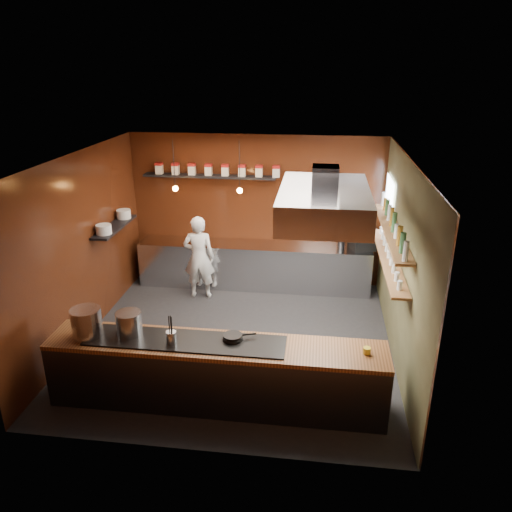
% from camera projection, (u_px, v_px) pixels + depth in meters
% --- Properties ---
extents(floor, '(5.00, 5.00, 0.00)m').
position_uv_depth(floor, '(237.00, 341.00, 8.20)').
color(floor, black).
rests_on(floor, ground).
extents(back_wall, '(5.00, 0.00, 5.00)m').
position_uv_depth(back_wall, '(256.00, 211.00, 9.96)').
color(back_wall, black).
rests_on(back_wall, ground).
extents(left_wall, '(0.00, 5.00, 5.00)m').
position_uv_depth(left_wall, '(81.00, 249.00, 7.95)').
color(left_wall, black).
rests_on(left_wall, ground).
extents(right_wall, '(0.00, 5.00, 5.00)m').
position_uv_depth(right_wall, '(403.00, 264.00, 7.35)').
color(right_wall, '#413F24').
rests_on(right_wall, ground).
extents(ceiling, '(5.00, 5.00, 0.00)m').
position_uv_depth(ceiling, '(234.00, 158.00, 7.10)').
color(ceiling, silver).
rests_on(ceiling, back_wall).
extents(window_pane, '(0.00, 1.00, 1.00)m').
position_uv_depth(window_pane, '(388.00, 206.00, 8.78)').
color(window_pane, white).
rests_on(window_pane, right_wall).
extents(prep_counter, '(4.60, 0.65, 0.90)m').
position_uv_depth(prep_counter, '(254.00, 265.00, 10.04)').
color(prep_counter, silver).
rests_on(prep_counter, floor).
extents(pass_counter, '(4.40, 0.72, 0.94)m').
position_uv_depth(pass_counter, '(216.00, 373.00, 6.55)').
color(pass_counter, '#38383D').
rests_on(pass_counter, floor).
extents(tin_shelf, '(2.60, 0.26, 0.04)m').
position_uv_depth(tin_shelf, '(210.00, 176.00, 9.68)').
color(tin_shelf, black).
rests_on(tin_shelf, back_wall).
extents(plate_shelf, '(0.30, 1.40, 0.04)m').
position_uv_depth(plate_shelf, '(115.00, 227.00, 8.84)').
color(plate_shelf, black).
rests_on(plate_shelf, left_wall).
extents(bottle_shelf_upper, '(0.26, 2.80, 0.04)m').
position_uv_depth(bottle_shelf_upper, '(392.00, 230.00, 7.49)').
color(bottle_shelf_upper, brown).
rests_on(bottle_shelf_upper, right_wall).
extents(bottle_shelf_lower, '(0.26, 2.80, 0.04)m').
position_uv_depth(bottle_shelf_lower, '(389.00, 259.00, 7.67)').
color(bottle_shelf_lower, brown).
rests_on(bottle_shelf_lower, right_wall).
extents(extractor_hood, '(1.20, 2.00, 0.72)m').
position_uv_depth(extractor_hood, '(324.00, 202.00, 6.76)').
color(extractor_hood, '#38383D').
rests_on(extractor_hood, ceiling).
extents(pendant_left, '(0.10, 0.10, 0.95)m').
position_uv_depth(pendant_left, '(175.00, 186.00, 9.15)').
color(pendant_left, black).
rests_on(pendant_left, ceiling).
extents(pendant_right, '(0.10, 0.10, 0.95)m').
position_uv_depth(pendant_right, '(240.00, 188.00, 9.01)').
color(pendant_right, black).
rests_on(pendant_right, ceiling).
extents(storage_tins, '(2.43, 0.13, 0.22)m').
position_uv_depth(storage_tins, '(217.00, 170.00, 9.61)').
color(storage_tins, beige).
rests_on(storage_tins, tin_shelf).
extents(plate_stacks, '(0.26, 1.16, 0.16)m').
position_uv_depth(plate_stacks, '(114.00, 221.00, 8.80)').
color(plate_stacks, silver).
rests_on(plate_stacks, plate_shelf).
extents(bottles, '(0.06, 2.66, 0.24)m').
position_uv_depth(bottles, '(393.00, 221.00, 7.44)').
color(bottles, silver).
rests_on(bottles, bottle_shelf_upper).
extents(wine_glasses, '(0.07, 2.37, 0.13)m').
position_uv_depth(wine_glasses, '(389.00, 254.00, 7.64)').
color(wine_glasses, silver).
rests_on(wine_glasses, bottle_shelf_lower).
extents(stockpot_large, '(0.50, 0.50, 0.38)m').
position_uv_depth(stockpot_large, '(87.00, 322.00, 6.47)').
color(stockpot_large, '#BABCC1').
rests_on(stockpot_large, pass_counter).
extents(stockpot_small, '(0.42, 0.42, 0.31)m').
position_uv_depth(stockpot_small, '(129.00, 323.00, 6.52)').
color(stockpot_small, silver).
rests_on(stockpot_small, pass_counter).
extents(utensil_crock, '(0.17, 0.17, 0.17)m').
position_uv_depth(utensil_crock, '(171.00, 337.00, 6.32)').
color(utensil_crock, '#B3B5BA').
rests_on(utensil_crock, pass_counter).
extents(frying_pan, '(0.43, 0.27, 0.07)m').
position_uv_depth(frying_pan, '(233.00, 337.00, 6.43)').
color(frying_pan, black).
rests_on(frying_pan, pass_counter).
extents(butter_jar, '(0.11, 0.11, 0.08)m').
position_uv_depth(butter_jar, '(367.00, 351.00, 6.15)').
color(butter_jar, gold).
rests_on(butter_jar, pass_counter).
extents(espresso_machine, '(0.55, 0.53, 0.44)m').
position_uv_depth(espresso_machine, '(363.00, 238.00, 9.57)').
color(espresso_machine, black).
rests_on(espresso_machine, prep_counter).
extents(chef, '(0.62, 0.43, 1.62)m').
position_uv_depth(chef, '(199.00, 257.00, 9.47)').
color(chef, white).
rests_on(chef, floor).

